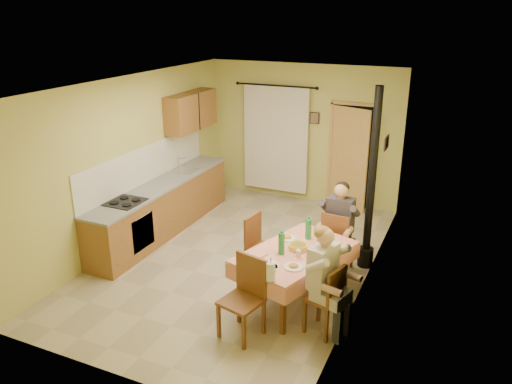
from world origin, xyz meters
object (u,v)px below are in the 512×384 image
at_px(chair_right, 324,312).
at_px(chair_left, 263,260).
at_px(chair_near, 242,314).
at_px(dining_table, 295,276).
at_px(chair_far, 337,253).
at_px(stove_flue, 370,205).
at_px(man_right, 325,269).
at_px(man_far, 339,217).

relative_size(chair_right, chair_left, 0.95).
distance_m(chair_near, chair_left, 1.41).
xyz_separation_m(dining_table, chair_far, (0.30, 1.05, -0.09)).
height_order(chair_left, stove_flue, stove_flue).
bearing_deg(chair_left, dining_table, 67.60).
bearing_deg(chair_near, dining_table, -94.62).
height_order(dining_table, chair_left, chair_left).
xyz_separation_m(man_right, stove_flue, (0.11, 1.92, 0.15)).
bearing_deg(dining_table, man_far, 92.38).
distance_m(dining_table, chair_left, 0.75).
height_order(man_right, stove_flue, stove_flue).
bearing_deg(dining_table, chair_left, 167.28).
relative_size(chair_far, chair_left, 1.00).
distance_m(chair_far, stove_flue, 0.89).
bearing_deg(chair_near, chair_far, -93.71).
relative_size(chair_far, man_far, 0.71).
distance_m(dining_table, chair_far, 1.10).
xyz_separation_m(chair_far, stove_flue, (0.37, 0.34, 0.73)).
relative_size(dining_table, chair_left, 1.92).
xyz_separation_m(dining_table, chair_right, (0.57, -0.53, -0.09)).
height_order(chair_right, man_far, man_far).
xyz_separation_m(chair_right, chair_left, (-1.21, 0.92, 0.00)).
bearing_deg(man_far, man_right, -77.18).
distance_m(chair_right, stove_flue, 2.06).
distance_m(chair_far, man_far, 0.59).
xyz_separation_m(dining_table, stove_flue, (0.68, 1.39, 0.64)).
bearing_deg(chair_right, chair_far, 26.18).
xyz_separation_m(chair_near, chair_left, (-0.32, 1.38, -0.00)).
height_order(chair_near, chair_right, chair_near).
distance_m(chair_far, man_right, 1.71).
distance_m(dining_table, man_right, 0.92).
bearing_deg(chair_far, dining_table, -102.45).
relative_size(man_far, man_right, 1.00).
height_order(chair_far, stove_flue, stove_flue).
xyz_separation_m(chair_far, chair_near, (-0.62, -2.05, 0.00)).
height_order(dining_table, chair_near, chair_near).
relative_size(chair_far, stove_flue, 0.35).
relative_size(man_far, stove_flue, 0.50).
xyz_separation_m(chair_far, chair_right, (0.27, -1.59, -0.00)).
distance_m(man_far, man_right, 1.62).
height_order(chair_right, stove_flue, stove_flue).
bearing_deg(man_far, chair_near, -103.23).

